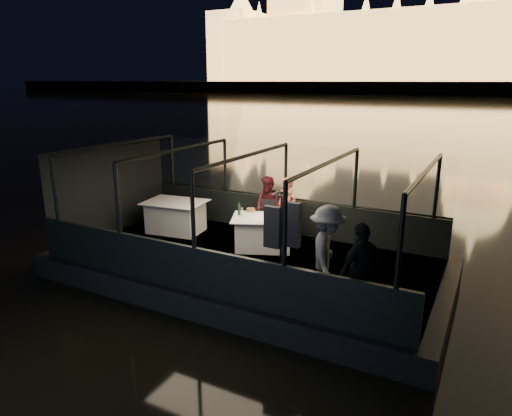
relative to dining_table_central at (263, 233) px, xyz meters
The scene contains 29 objects.
river_water 79.34m from the dining_table_central, 90.04° to the left, with size 500.00×500.00×0.00m, color black.
boat_hull 1.11m from the dining_table_central, 94.84° to the right, with size 8.60×4.40×1.00m, color black.
boat_deck 0.78m from the dining_table_central, 94.84° to the right, with size 8.00×4.00×0.04m, color black.
gunwale_port 1.34m from the dining_table_central, 92.42° to the left, with size 8.00×0.08×0.90m, color black.
gunwale_starboard 2.67m from the dining_table_central, 91.21° to the right, with size 8.00×0.08×0.90m, color black.
cabin_glass_port 1.81m from the dining_table_central, 92.42° to the left, with size 8.00×0.02×1.40m, color #99B2B2, non-canonical shape.
cabin_glass_starboard 2.93m from the dining_table_central, 91.21° to the right, with size 8.00×0.02×1.40m, color #99B2B2, non-canonical shape.
cabin_roof_glass 2.03m from the dining_table_central, 94.84° to the right, with size 8.00×4.00×0.02m, color #99B2B2, non-canonical shape.
end_wall_fore 4.18m from the dining_table_central, behind, with size 0.02×4.00×2.30m, color black, non-canonical shape.
end_wall_aft 4.07m from the dining_table_central, ahead, with size 0.02×4.00×2.30m, color black, non-canonical shape.
canopy_ribs 1.02m from the dining_table_central, 94.84° to the right, with size 8.00×4.00×2.30m, color black, non-canonical shape.
embankment 209.33m from the dining_table_central, 90.02° to the left, with size 400.00×140.00×6.00m, color #423D33.
parliament_building 176.59m from the dining_table_central, 90.02° to the left, with size 220.00×32.00×60.00m, color #F2D18C, non-canonical shape.
dining_table_central is the anchor object (origin of this frame).
dining_table_aft 2.59m from the dining_table_central, behind, with size 1.54×1.11×0.82m, color white.
chair_port_left 0.86m from the dining_table_central, 112.84° to the left, with size 0.43×0.43×0.92m, color black.
chair_port_right 0.66m from the dining_table_central, 67.86° to the left, with size 0.38×0.38×0.82m, color black.
coat_stand 2.45m from the dining_table_central, 55.44° to the right, with size 0.55×0.44×1.96m, color black, non-canonical shape.
person_woman_coral 1.01m from the dining_table_central, 79.53° to the left, with size 0.56×0.37×1.56m, color #E76854.
person_man_maroon 1.11m from the dining_table_central, 110.54° to the left, with size 0.73×0.56×1.51m, color #44131B.
passenger_stripe 2.82m from the dining_table_central, 38.94° to the right, with size 1.13×0.64×1.75m, color white.
passenger_dark 3.46m from the dining_table_central, 34.40° to the right, with size 0.94×0.40×1.60m, color black.
wine_bottle 0.81m from the dining_table_central, behind, with size 0.07×0.07×0.31m, color #143718.
bread_basket 0.70m from the dining_table_central, 149.99° to the left, with size 0.21×0.21×0.09m, color brown.
amber_candle 0.42m from the dining_table_central, 45.04° to the left, with size 0.05×0.05×0.07m, color #F09A3C.
plate_near 0.48m from the dining_table_central, 29.06° to the right, with size 0.23×0.23×0.01m, color silver.
plate_far 0.67m from the dining_table_central, 154.68° to the left, with size 0.26×0.26×0.02m, color silver.
wine_glass_white 0.71m from the dining_table_central, 168.15° to the right, with size 0.06×0.06×0.18m, color white, non-canonical shape.
wine_glass_red 0.57m from the dining_table_central, 72.82° to the left, with size 0.06×0.06×0.17m, color silver, non-canonical shape.
Camera 1 is at (4.65, -8.35, 4.33)m, focal length 32.00 mm.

